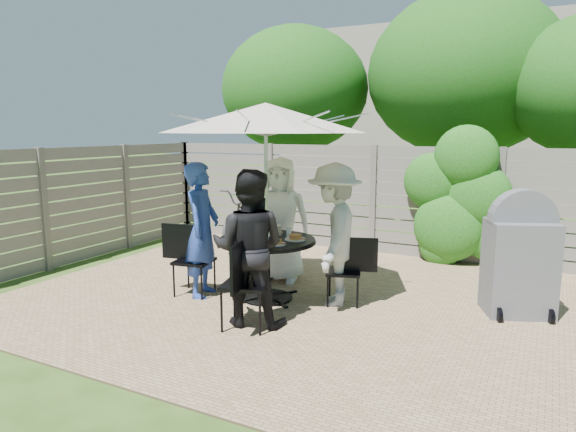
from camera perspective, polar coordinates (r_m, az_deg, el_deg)
The scene contains 24 objects.
backyard_envelope at distance 15.86m, azimuth 18.27°, elevation 10.94°, with size 60.00×60.00×5.00m.
patio_table at distance 6.36m, azimuth -2.38°, elevation -4.62°, with size 1.48×1.48×0.78m.
umbrella at distance 6.17m, azimuth -2.49°, elevation 10.83°, with size 3.10×3.10×2.42m.
chair_back at distance 7.34m, azimuth -0.62°, elevation -4.74°, with size 0.53×0.72×0.96m.
person_back at distance 7.09m, azimuth -0.87°, elevation -0.46°, with size 0.85×0.55×1.74m, color white.
chair_left at distance 6.71m, azimuth -10.46°, elevation -6.39°, with size 0.70×0.52×0.92m.
person_left at distance 6.53m, azimuth -9.51°, elevation -1.58°, with size 0.62×0.41×1.71m, color #243F9C.
chair_front at distance 5.53m, azimuth -4.69°, elevation -9.50°, with size 0.59×0.76×1.00m.
person_front at distance 5.51m, azimuth -4.38°, elevation -3.62°, with size 0.83×0.64×1.70m, color black.
chair_right at distance 6.30m, azimuth 6.29°, elevation -7.59°, with size 0.64×0.51×0.84m.
person_right at distance 6.16m, azimuth 5.14°, elevation -2.11°, with size 1.11×0.64×1.73m, color #B8B9B4.
plate_back at distance 6.65m, azimuth -1.69°, elevation -1.69°, with size 0.26×0.26×0.06m.
plate_left at distance 6.39m, azimuth -5.54°, elevation -2.18°, with size 0.26×0.26×0.06m.
plate_front at distance 5.96m, azimuth -3.19°, elevation -3.02°, with size 0.26×0.26×0.06m.
plate_right at distance 6.23m, azimuth 0.83°, elevation -2.45°, with size 0.26×0.26×0.06m.
plate_extra at distance 5.98m, azimuth -1.38°, elevation -2.97°, with size 0.24×0.24×0.06m.
glass_back at distance 6.56m, azimuth -2.77°, elevation -1.43°, with size 0.07×0.07×0.14m, color silver.
glass_left at distance 6.26m, azimuth -4.94°, elevation -2.01°, with size 0.07×0.07×0.14m, color silver.
glass_front at distance 6.02m, azimuth -1.99°, elevation -2.44°, with size 0.07×0.07×0.14m, color silver.
glass_right at distance 6.34m, azimuth 0.10°, elevation -1.82°, with size 0.07×0.07×0.14m, color silver.
syrup_jug at distance 6.35m, azimuth -2.83°, elevation -1.71°, with size 0.09×0.09×0.16m, color #59280C.
coffee_cup at distance 6.48m, azimuth -1.10°, elevation -1.65°, with size 0.08×0.08×0.12m, color #C6B293.
bicycle at distance 9.44m, azimuth -3.89°, elevation -0.01°, with size 0.71×2.04×1.07m, color #333338.
bbq_grill at distance 6.38m, azimuth 24.33°, elevation -4.35°, with size 0.87×0.78×1.46m.
Camera 1 is at (2.69, -5.35, 2.11)m, focal length 32.00 mm.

